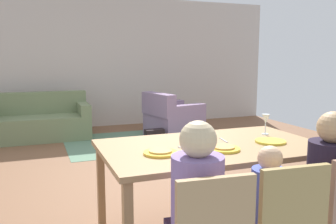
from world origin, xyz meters
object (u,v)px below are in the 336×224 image
Objects in this scene: dining_table at (212,153)px; person_child at (265,221)px; dining_chair_child at (281,224)px; handbag at (154,137)px; person_woman at (325,198)px; plate_near_child at (223,149)px; wine_glass at (266,120)px; plate_near_woman at (270,141)px; armchair at (172,119)px; plate_near_man at (160,153)px; person_man at (195,221)px; couch at (37,122)px.

dining_table is 1.90× the size of person_child.
handbag is (0.56, 3.99, -0.36)m from dining_chair_child.
person_woman is (0.49, -0.71, -0.18)m from dining_table.
plate_near_child is 0.29× the size of dining_chair_child.
wine_glass is (0.63, 0.36, 0.12)m from plate_near_child.
plate_near_woman is (0.48, -0.10, 0.08)m from dining_table.
wine_glass is 0.18× the size of armchair.
armchair is (0.56, 3.69, -0.45)m from plate_near_woman.
plate_near_woman is (0.97, 0.02, 0.00)m from plate_near_man.
person_man reaches higher than person_child.
dining_table is 0.69m from wine_glass.
person_man is 1.20× the size of person_child.
person_child is at bearing -103.65° from armchair.
wine_glass reaches higher than plate_near_woman.
wine_glass is at bearing 54.82° from person_child.
person_woman is (0.49, 0.17, 0.02)m from dining_chair_child.
wine_glass reaches higher than dining_chair_child.
wine_glass is 0.20× the size of person_child.
dining_table is 3.76m from armchair.
dining_table is 3.20m from handbag.
armchair is (0.56, 4.30, -0.19)m from person_woman.
handbag is at bearing 74.87° from person_man.
person_man reaches higher than wine_glass.
wine_glass reaches higher than couch.
person_man reaches higher than plate_near_man.
person_woman reaches higher than plate_near_man.
wine_glass is (1.12, 0.30, 0.12)m from plate_near_man.
dining_table is 0.91m from dining_chair_child.
person_child is at bearing -179.39° from person_woman.
plate_near_man is 4.48m from couch.
person_child reaches higher than dining_table.
couch is at bearing 104.53° from person_child.
couch reaches higher than plate_near_child.
couch is at bearing 100.39° from plate_near_man.
wine_glass is 0.21× the size of dining_chair_child.
person_man is at bearing -124.12° from dining_table.
dining_table reaches higher than handbag.
person_man reaches higher than dining_table.
wine_glass is at bearing -64.81° from couch.
person_child is (0.00, -0.71, -0.26)m from dining_table.
person_woman is at bearing -31.30° from plate_near_man.
person_child is at bearing -75.47° from couch.
plate_near_child is at bearing -90.00° from dining_table.
couch is (-1.29, 4.44, -0.47)m from plate_near_child.
plate_near_woman is at bearing -11.69° from dining_table.
person_man is 0.97m from person_woman.
dining_table is at bearing 168.31° from plate_near_woman.
dining_chair_child is 0.52m from person_woman.
dining_table is at bearing -73.20° from couch.
wine_glass is 0.17× the size of person_man.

